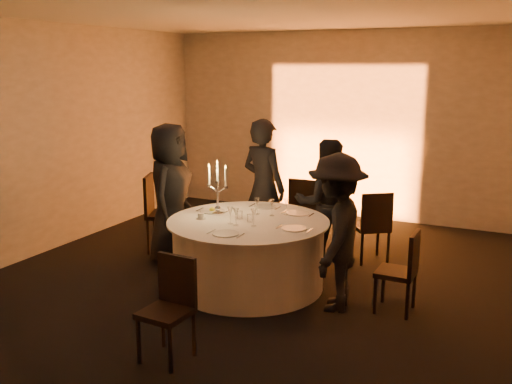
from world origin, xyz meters
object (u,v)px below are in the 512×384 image
at_px(guest_left, 170,194).
at_px(chair_right, 403,268).
at_px(guest_right, 336,233).
at_px(banquet_table, 248,253).
at_px(guest_back_left, 264,188).
at_px(chair_back_right, 373,223).
at_px(candelabra, 218,196).
at_px(chair_left, 158,208).
at_px(chair_back_left, 305,208).
at_px(guest_back_right, 326,203).
at_px(chair_front, 171,302).
at_px(coffee_cup, 201,216).

bearing_deg(guest_left, chair_right, -110.38).
bearing_deg(guest_right, banquet_table, -106.00).
distance_m(banquet_table, guest_back_left, 1.25).
bearing_deg(guest_left, chair_back_right, -80.39).
bearing_deg(guest_left, banquet_table, -119.40).
xyz_separation_m(chair_back_right, candelabra, (-1.50, -1.29, 0.47)).
xyz_separation_m(chair_left, guest_back_left, (1.34, 0.45, 0.31)).
relative_size(chair_back_left, guest_back_left, 0.53).
xyz_separation_m(chair_back_left, guest_back_right, (0.50, -0.64, 0.26)).
xyz_separation_m(banquet_table, chair_left, (-1.66, 0.64, 0.20)).
height_order(chair_back_left, guest_back_left, guest_back_left).
bearing_deg(chair_right, chair_back_left, -133.55).
bearing_deg(chair_right, chair_front, -41.16).
bearing_deg(guest_right, chair_front, -39.26).
bearing_deg(guest_back_left, guest_right, 154.14).
distance_m(guest_left, guest_right, 2.36).
xyz_separation_m(chair_front, candelabra, (-0.54, 1.79, 0.50)).
bearing_deg(chair_back_left, banquet_table, 87.05).
xyz_separation_m(chair_right, coffee_cup, (-2.21, -0.21, 0.33)).
relative_size(chair_front, guest_back_left, 0.49).
distance_m(chair_back_left, guest_right, 2.11).
height_order(chair_left, guest_back_left, guest_back_left).
bearing_deg(chair_back_right, guest_right, 54.40).
relative_size(chair_back_left, candelabra, 1.50).
xyz_separation_m(guest_back_right, candelabra, (-0.98, -0.97, 0.20)).
bearing_deg(guest_back_right, guest_right, 85.61).
bearing_deg(coffee_cup, chair_left, 144.88).
height_order(chair_left, chair_back_right, chair_left).
distance_m(guest_back_right, coffee_cup, 1.61).
relative_size(guest_left, candelabra, 2.77).
bearing_deg(chair_back_left, guest_right, 117.60).
bearing_deg(chair_back_left, guest_back_left, 57.30).
bearing_deg(chair_left, chair_back_left, -81.48).
relative_size(chair_back_left, chair_right, 1.12).
bearing_deg(chair_left, guest_back_left, -94.40).
height_order(chair_front, guest_back_left, guest_back_left).
height_order(guest_back_left, guest_back_right, guest_back_left).
distance_m(chair_front, guest_back_right, 2.81).
distance_m(guest_back_right, candelabra, 1.39).
xyz_separation_m(chair_left, chair_back_right, (2.72, 0.74, -0.07)).
xyz_separation_m(chair_right, candelabra, (-2.14, 0.05, 0.52)).
bearing_deg(candelabra, banquet_table, -10.54).
xyz_separation_m(chair_left, chair_back_left, (1.70, 1.05, -0.05)).
bearing_deg(chair_right, chair_back_right, -153.20).
bearing_deg(banquet_table, guest_back_right, 62.34).
distance_m(chair_right, coffee_cup, 2.24).
bearing_deg(chair_left, guest_right, -129.18).
height_order(chair_right, guest_right, guest_right).
height_order(chair_right, candelabra, candelabra).
height_order(guest_back_left, guest_right, guest_back_left).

